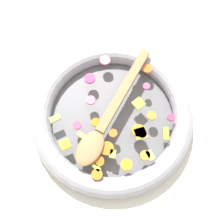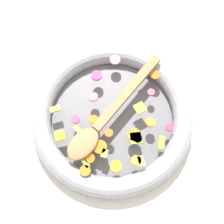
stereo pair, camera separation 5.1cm
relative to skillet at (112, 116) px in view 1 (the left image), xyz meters
The scene contains 4 objects.
ground_plane 0.02m from the skillet, ahead, with size 4.00×4.00×0.00m, color silver.
skillet is the anchor object (origin of this frame).
chopped_vegetables 0.05m from the skillet, 81.71° to the right, with size 0.30×0.31×0.01m.
wooden_spoon 0.05m from the skillet, 136.16° to the right, with size 0.27×0.26×0.01m.
Camera 1 is at (-0.09, -0.27, 0.76)m, focal length 50.00 mm.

